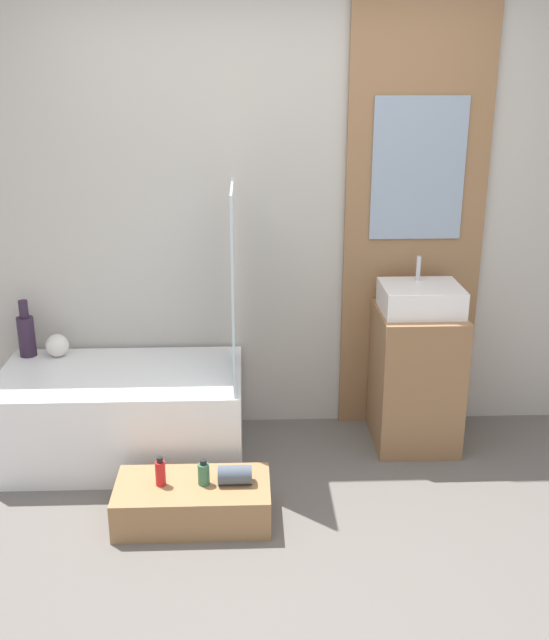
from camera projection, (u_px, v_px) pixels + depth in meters
The scene contains 13 objects.
ground_plane at pixel (289, 587), 3.13m from camera, with size 12.00×12.00×0.00m, color #605B56.
wall_tiled_back at pixel (274, 209), 4.19m from camera, with size 4.20×0.06×2.60m, color #B7B2A8.
wall_wood_accent at pixel (415, 206), 4.17m from camera, with size 0.79×0.04×2.60m.
bathtub at pixel (123, 414), 4.11m from camera, with size 1.31×0.74×0.49m.
glass_shower_screen at pixel (234, 284), 3.84m from camera, with size 0.01×0.60×1.01m, color silver.
wooden_step_bench at pixel (193, 502), 3.56m from camera, with size 0.73×0.38×0.19m, color #997047.
vanity_cabinet at pixel (415, 378), 4.22m from camera, with size 0.45×0.50×0.79m, color #8E6642.
sink at pixel (421, 298), 4.06m from camera, with size 0.43×0.36×0.29m.
vase_tall_dark at pixel (26, 333), 4.22m from camera, with size 0.09×0.09×0.33m.
vase_round_light at pixel (57, 345), 4.23m from camera, with size 0.13×0.13×0.13m, color silver.
bottle_soap_primary at pixel (160, 472), 3.50m from camera, with size 0.05×0.05×0.15m.
bottle_soap_secondary at pixel (204, 473), 3.51m from camera, with size 0.06×0.06×0.13m.
towel_roll at pixel (235, 475), 3.52m from camera, with size 0.09×0.09×0.16m, color #4C5666.
Camera 1 is at (-0.16, -2.58, 2.08)m, focal length 42.00 mm.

